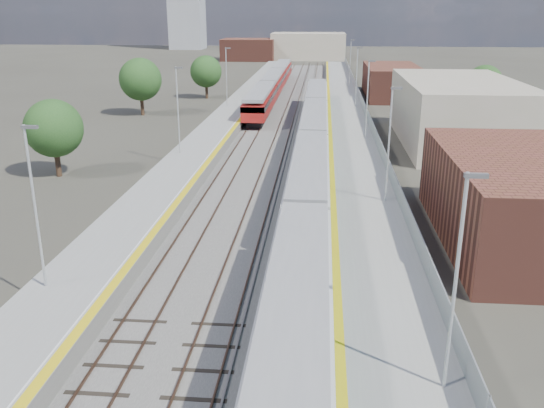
# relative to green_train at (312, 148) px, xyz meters

# --- Properties ---
(ground) EXTENTS (320.00, 320.00, 0.00)m
(ground) POSITION_rel_green_train_xyz_m (-1.50, 17.72, -2.10)
(ground) COLOR #47443A
(ground) RESTS_ON ground
(ballast_bed) EXTENTS (10.50, 155.00, 0.06)m
(ballast_bed) POSITION_rel_green_train_xyz_m (-3.75, 20.22, -2.07)
(ballast_bed) COLOR #565451
(ballast_bed) RESTS_ON ground
(tracks) EXTENTS (8.96, 160.00, 0.17)m
(tracks) POSITION_rel_green_train_xyz_m (-3.15, 21.90, -1.99)
(tracks) COLOR #4C3323
(tracks) RESTS_ON ground
(platform_right) EXTENTS (4.70, 155.00, 8.52)m
(platform_right) POSITION_rel_green_train_xyz_m (3.78, 20.22, -1.56)
(platform_right) COLOR slate
(platform_right) RESTS_ON ground
(platform_left) EXTENTS (4.30, 155.00, 8.52)m
(platform_left) POSITION_rel_green_train_xyz_m (-10.55, 20.21, -1.58)
(platform_left) COLOR slate
(platform_left) RESTS_ON ground
(buildings) EXTENTS (72.00, 185.50, 40.00)m
(buildings) POSITION_rel_green_train_xyz_m (-19.62, 106.32, 8.61)
(buildings) COLOR brown
(buildings) RESTS_ON ground
(green_train) EXTENTS (2.70, 75.35, 2.98)m
(green_train) POSITION_rel_green_train_xyz_m (0.00, 0.00, 0.00)
(green_train) COLOR black
(green_train) RESTS_ON ground
(red_train) EXTENTS (2.74, 55.61, 3.46)m
(red_train) POSITION_rel_green_train_xyz_m (-7.00, 44.20, -0.05)
(red_train) COLOR black
(red_train) RESTS_ON ground
(tree_a) EXTENTS (4.68, 4.68, 6.35)m
(tree_a) POSITION_rel_green_train_xyz_m (-20.79, -3.00, 1.90)
(tree_a) COLOR #382619
(tree_a) RESTS_ON ground
(tree_b) EXTENTS (5.39, 5.39, 7.31)m
(tree_b) POSITION_rel_green_train_xyz_m (-22.55, 25.89, 2.51)
(tree_b) COLOR #382619
(tree_b) RESTS_ON ground
(tree_c) EXTENTS (4.80, 4.80, 6.51)m
(tree_c) POSITION_rel_green_train_xyz_m (-17.11, 41.36, 2.00)
(tree_c) COLOR #382619
(tree_c) RESTS_ON ground
(tree_d) EXTENTS (4.66, 4.66, 6.31)m
(tree_d) POSITION_rel_green_train_xyz_m (21.81, 31.26, 1.87)
(tree_d) COLOR #382619
(tree_d) RESTS_ON ground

